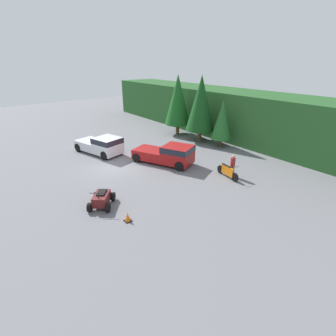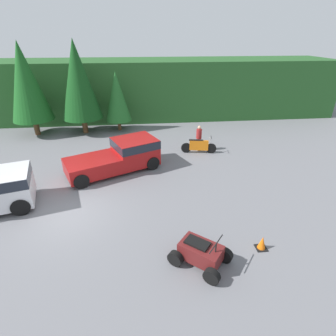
{
  "view_description": "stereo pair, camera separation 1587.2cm",
  "coord_description": "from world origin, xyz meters",
  "px_view_note": "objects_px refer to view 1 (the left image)",
  "views": [
    {
      "loc": [
        19.32,
        -8.88,
        8.62
      ],
      "look_at": [
        4.85,
        2.22,
        0.95
      ],
      "focal_mm": 28.0,
      "sensor_mm": 36.0,
      "label": 1
    },
    {
      "loc": [
        3.55,
        -10.1,
        7.33
      ],
      "look_at": [
        4.85,
        2.22,
        0.95
      ],
      "focal_mm": 28.0,
      "sensor_mm": 36.0,
      "label": 2
    }
  ],
  "objects_px": {
    "quad_atv": "(102,199)",
    "traffic_cone": "(128,217)",
    "dirt_bike": "(228,172)",
    "rider_person": "(233,165)",
    "pickup_truck_second": "(102,145)",
    "pickup_truck_red": "(168,154)"
  },
  "relations": [
    {
      "from": "dirt_bike",
      "to": "rider_person",
      "type": "bearing_deg",
      "value": 90.3
    },
    {
      "from": "quad_atv",
      "to": "pickup_truck_red",
      "type": "bearing_deg",
      "value": 151.59
    },
    {
      "from": "pickup_truck_red",
      "to": "pickup_truck_second",
      "type": "height_order",
      "value": "same"
    },
    {
      "from": "quad_atv",
      "to": "traffic_cone",
      "type": "distance_m",
      "value": 2.53
    },
    {
      "from": "pickup_truck_red",
      "to": "dirt_bike",
      "type": "relative_size",
      "value": 2.4
    },
    {
      "from": "traffic_cone",
      "to": "dirt_bike",
      "type": "bearing_deg",
      "value": 93.19
    },
    {
      "from": "dirt_bike",
      "to": "traffic_cone",
      "type": "distance_m",
      "value": 9.14
    },
    {
      "from": "pickup_truck_second",
      "to": "traffic_cone",
      "type": "height_order",
      "value": "pickup_truck_second"
    },
    {
      "from": "pickup_truck_second",
      "to": "dirt_bike",
      "type": "distance_m",
      "value": 12.31
    },
    {
      "from": "dirt_bike",
      "to": "traffic_cone",
      "type": "xyz_separation_m",
      "value": [
        0.51,
        -9.13,
        -0.24
      ]
    },
    {
      "from": "quad_atv",
      "to": "rider_person",
      "type": "xyz_separation_m",
      "value": [
        2.05,
        10.02,
        0.51
      ]
    },
    {
      "from": "quad_atv",
      "to": "dirt_bike",
      "type": "bearing_deg",
      "value": 117.75
    },
    {
      "from": "pickup_truck_second",
      "to": "quad_atv",
      "type": "xyz_separation_m",
      "value": [
        9.08,
        -4.17,
        -0.46
      ]
    },
    {
      "from": "pickup_truck_second",
      "to": "traffic_cone",
      "type": "distance_m",
      "value": 12.17
    },
    {
      "from": "pickup_truck_red",
      "to": "dirt_bike",
      "type": "distance_m",
      "value": 5.46
    },
    {
      "from": "dirt_bike",
      "to": "rider_person",
      "type": "height_order",
      "value": "rider_person"
    },
    {
      "from": "dirt_bike",
      "to": "pickup_truck_second",
      "type": "bearing_deg",
      "value": -144.52
    },
    {
      "from": "quad_atv",
      "to": "rider_person",
      "type": "bearing_deg",
      "value": 117.86
    },
    {
      "from": "dirt_bike",
      "to": "traffic_cone",
      "type": "bearing_deg",
      "value": -77.37
    },
    {
      "from": "quad_atv",
      "to": "rider_person",
      "type": "relative_size",
      "value": 1.32
    },
    {
      "from": "pickup_truck_red",
      "to": "dirt_bike",
      "type": "height_order",
      "value": "pickup_truck_red"
    },
    {
      "from": "pickup_truck_red",
      "to": "quad_atv",
      "type": "distance_m",
      "value": 8.3
    }
  ]
}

